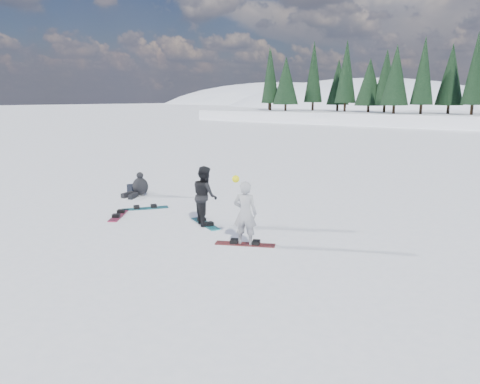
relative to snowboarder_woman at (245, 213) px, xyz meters
name	(u,v)px	position (x,y,z in m)	size (l,w,h in m)	color
ground	(184,231)	(-2.08, -0.08, -0.82)	(420.00, 420.00, 0.00)	white
snowboarder_woman	(245,213)	(0.00, 0.00, 0.00)	(0.69, 0.58, 1.76)	#A5A4A9
snowboarder_man	(205,195)	(-2.09, 0.81, 0.03)	(0.83, 0.65, 1.71)	black
seated_rider	(139,187)	(-6.75, 2.22, -0.48)	(0.78, 1.14, 0.89)	black
gear_bag	(133,188)	(-7.45, 2.47, -0.67)	(0.45, 0.30, 0.30)	black
snowboard_woman	(245,244)	(0.00, 0.00, -0.81)	(1.50, 0.28, 0.03)	maroon
snowboard_man	(205,224)	(-2.09, 0.81, -0.81)	(1.50, 0.28, 0.03)	teal
snowboard_loose_b	(119,215)	(-4.85, -0.17, -0.81)	(1.50, 0.28, 0.03)	#992142
snowboard_loose_a	(145,208)	(-4.95, 0.97, -0.81)	(1.50, 0.28, 0.03)	#17747F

